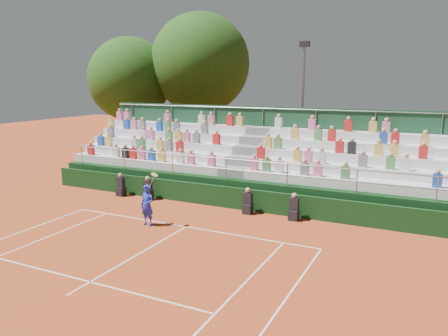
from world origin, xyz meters
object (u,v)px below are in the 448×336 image
at_px(tree_west, 130,79).
at_px(floodlight_mast, 303,98).
at_px(tennis_player, 147,205).
at_px(tree_east, 200,64).

relative_size(tree_west, floodlight_mast, 1.11).
bearing_deg(tennis_player, tree_west, 129.47).
relative_size(tree_west, tree_east, 0.84).
xyz_separation_m(tree_west, floodlight_mast, (13.48, -0.29, -1.15)).
bearing_deg(floodlight_mast, tennis_player, -101.73).
xyz_separation_m(tree_west, tree_east, (4.89, 2.11, 1.14)).
distance_m(tennis_player, tree_west, 17.75).
relative_size(tree_east, floodlight_mast, 1.32).
bearing_deg(floodlight_mast, tree_west, 178.76).
xyz_separation_m(tennis_player, floodlight_mast, (2.67, 12.84, 3.90)).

